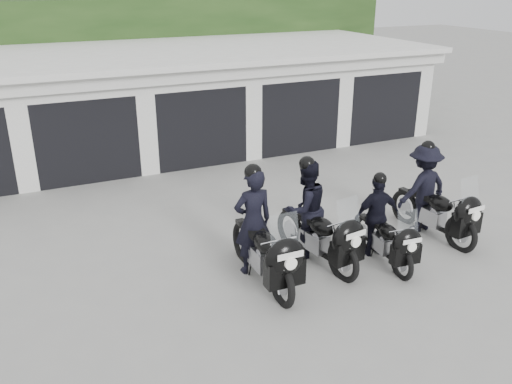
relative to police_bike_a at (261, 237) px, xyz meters
name	(u,v)px	position (x,y,z in m)	size (l,w,h in m)	color
ground	(295,248)	(1.13, 0.80, -0.85)	(80.00, 80.00, 0.00)	gray
garage_block	(175,100)	(1.13, 8.86, 0.57)	(16.40, 6.80, 2.96)	silver
background_vegetation	(146,40)	(1.50, 13.72, 1.92)	(20.00, 3.90, 5.80)	#1B3513
police_bike_a	(261,237)	(0.00, 0.00, 0.00)	(0.73, 2.46, 2.14)	black
police_bike_b	(312,217)	(1.20, 0.32, 0.02)	(1.07, 2.37, 2.07)	black
police_bike_c	(381,223)	(2.41, -0.21, -0.11)	(0.99, 2.00, 1.74)	black
police_bike_d	(429,194)	(3.99, 0.31, 0.01)	(1.27, 2.33, 2.03)	black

